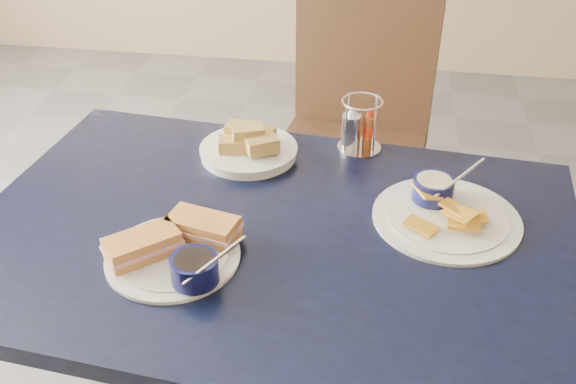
# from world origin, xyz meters

# --- Properties ---
(dining_table) EXTENTS (1.33, 0.95, 0.75)m
(dining_table) POSITION_xyz_m (-0.23, -0.21, 0.69)
(dining_table) COLOR black
(dining_table) RESTS_ON ground
(chair_far) EXTENTS (0.53, 0.52, 1.00)m
(chair_far) POSITION_xyz_m (-0.12, 0.66, 0.57)
(chair_far) COLOR black
(chair_far) RESTS_ON ground
(sandwich_plate) EXTENTS (0.30, 0.26, 0.12)m
(sandwich_plate) POSITION_xyz_m (-0.39, -0.33, 0.78)
(sandwich_plate) COLOR white
(sandwich_plate) RESTS_ON dining_table
(plantain_plate) EXTENTS (0.31, 0.31, 0.12)m
(plantain_plate) POSITION_xyz_m (0.13, -0.10, 0.77)
(plantain_plate) COLOR white
(plantain_plate) RESTS_ON dining_table
(bread_basket) EXTENTS (0.24, 0.24, 0.08)m
(bread_basket) POSITION_xyz_m (-0.34, 0.08, 0.78)
(bread_basket) COLOR white
(bread_basket) RESTS_ON dining_table
(condiment_caddy) EXTENTS (0.11, 0.11, 0.14)m
(condiment_caddy) POSITION_xyz_m (-0.07, 0.16, 0.81)
(condiment_caddy) COLOR silver
(condiment_caddy) RESTS_ON dining_table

